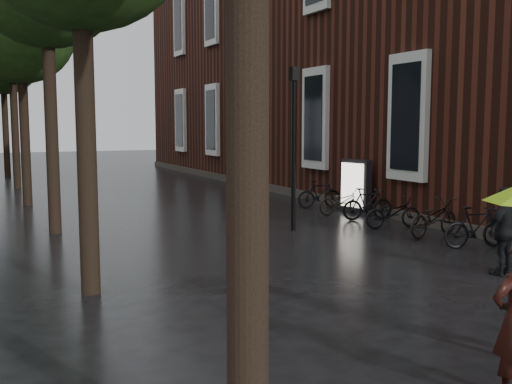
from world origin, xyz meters
TOP-DOWN VIEW (x-y plane):
  - brick_building at (10.47, 19.46)m, footprint 10.20×33.20m
  - street_trees at (-3.99, 15.91)m, footprint 4.33×34.03m
  - pedestrian_walking at (3.09, 4.90)m, footprint 1.04×0.60m
  - parked_bicycles at (4.53, 8.67)m, footprint 1.97×10.41m
  - ad_lightbox at (5.07, 12.49)m, footprint 0.26×1.12m
  - lamp_post at (1.85, 10.72)m, footprint 0.22×0.22m
  - cycle_sign at (-3.33, 18.42)m, footprint 0.15×0.51m

SIDE VIEW (x-z plane):
  - parked_bicycles at x=4.53m, z-range -0.05..0.98m
  - pedestrian_walking at x=3.09m, z-range 0.00..1.66m
  - ad_lightbox at x=5.07m, z-range 0.01..1.70m
  - cycle_sign at x=-3.33m, z-range 0.46..3.29m
  - lamp_post at x=1.85m, z-range 0.46..4.72m
  - brick_building at x=10.47m, z-range -0.01..11.99m
  - street_trees at x=-3.99m, z-range 1.88..10.79m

